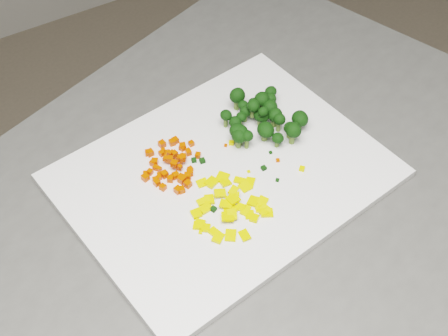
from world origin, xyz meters
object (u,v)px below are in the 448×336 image
carrot_pile (174,160)px  pepper_pile (227,202)px  cutting_board (224,175)px  broccoli_pile (263,115)px

carrot_pile → pepper_pile: carrot_pile is taller
carrot_pile → pepper_pile: (0.03, -0.10, -0.01)m
cutting_board → carrot_pile: 0.07m
cutting_board → broccoli_pile: bearing=25.8°
pepper_pile → broccoli_pile: 0.16m
carrot_pile → pepper_pile: size_ratio=0.86×
cutting_board → pepper_pile: size_ratio=3.88×
broccoli_pile → pepper_pile: bearing=-141.3°
cutting_board → broccoli_pile: size_ratio=3.75×
carrot_pile → pepper_pile: bearing=-74.5°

